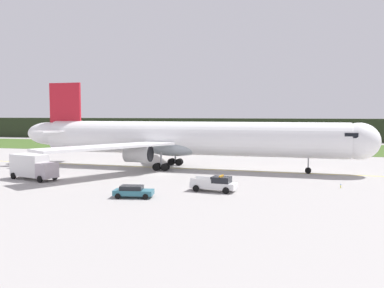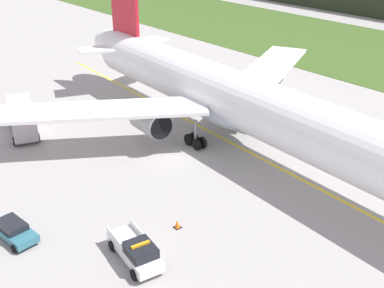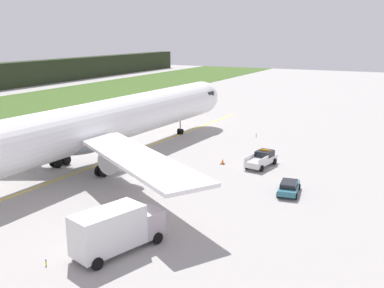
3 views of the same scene
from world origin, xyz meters
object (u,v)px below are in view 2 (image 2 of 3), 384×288
at_px(catering_truck, 22,117).
at_px(apron_cone, 177,224).
at_px(ops_pickup_truck, 136,250).
at_px(airliner, 242,102).
at_px(staff_car, 13,230).

xyz_separation_m(catering_truck, apron_cone, (24.49, 2.03, -1.49)).
bearing_deg(apron_cone, ops_pickup_truck, -73.82).
bearing_deg(airliner, ops_pickup_truck, -65.37).
bearing_deg(airliner, apron_cone, -62.74).
distance_m(airliner, apron_cone, 15.89).
bearing_deg(staff_car, apron_cone, 56.58).
bearing_deg(apron_cone, catering_truck, -175.26).
distance_m(catering_truck, staff_car, 19.61).
relative_size(ops_pickup_truck, apron_cone, 8.17).
xyz_separation_m(airliner, ops_pickup_truck, (8.29, -18.09, -3.99)).
xyz_separation_m(airliner, apron_cone, (6.97, -13.53, -4.57)).
xyz_separation_m(airliner, catering_truck, (-17.52, -15.56, -3.08)).
distance_m(airliner, catering_truck, 23.64).
bearing_deg(airliner, staff_car, -89.18).
bearing_deg(ops_pickup_truck, staff_car, -145.42).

